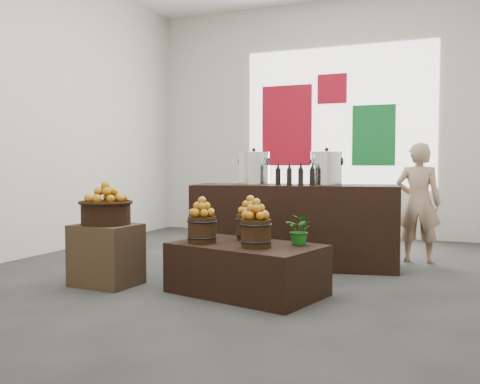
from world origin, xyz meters
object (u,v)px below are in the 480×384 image
at_px(stock_pot_center, 326,169).
at_px(display_table, 247,269).
at_px(stock_pot_left, 254,169).
at_px(wicker_basket, 106,213).
at_px(crate, 106,255).
at_px(counter, 294,225).
at_px(shopper, 418,203).

bearing_deg(stock_pot_center, display_table, -103.80).
bearing_deg(stock_pot_left, display_table, -71.56).
bearing_deg(wicker_basket, crate, 0.00).
bearing_deg(stock_pot_left, counter, 11.31).
distance_m(stock_pot_left, shopper, 2.10).
distance_m(crate, wicker_basket, 0.42).
height_order(display_table, stock_pot_left, stock_pot_left).
distance_m(wicker_basket, stock_pot_left, 1.93).
xyz_separation_m(display_table, stock_pot_left, (-0.47, 1.40, 0.93)).
xyz_separation_m(stock_pot_left, shopper, (1.84, 0.92, -0.42)).
height_order(counter, stock_pot_center, stock_pot_center).
distance_m(wicker_basket, stock_pot_center, 2.59).
xyz_separation_m(display_table, stock_pot_center, (0.39, 1.57, 0.93)).
bearing_deg(counter, stock_pot_center, 0.00).
xyz_separation_m(crate, stock_pot_center, (1.84, 1.77, 0.86)).
bearing_deg(crate, stock_pot_left, 58.48).
xyz_separation_m(display_table, shopper, (1.37, 2.32, 0.51)).
xyz_separation_m(display_table, counter, (0.01, 1.50, 0.25)).
height_order(stock_pot_left, stock_pot_center, same).
relative_size(crate, stock_pot_left, 1.66).
xyz_separation_m(stock_pot_left, stock_pot_center, (0.85, 0.17, 0.00)).
height_order(crate, display_table, crate).
xyz_separation_m(crate, shopper, (2.82, 2.52, 0.44)).
distance_m(crate, shopper, 3.81).
xyz_separation_m(wicker_basket, stock_pot_left, (0.98, 1.60, 0.44)).
relative_size(display_table, stock_pot_center, 3.70).
bearing_deg(display_table, crate, -158.26).
height_order(wicker_basket, shopper, shopper).
relative_size(crate, wicker_basket, 1.25).
distance_m(counter, stock_pot_left, 0.83).
bearing_deg(wicker_basket, counter, 49.26).
bearing_deg(stock_pot_center, counter, -168.69).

